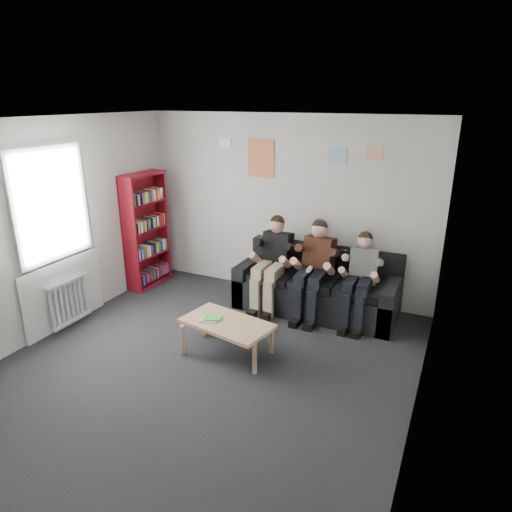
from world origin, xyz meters
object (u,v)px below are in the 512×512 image
Objects in this scene: sofa at (317,289)px; person_left at (272,264)px; coffee_table at (227,326)px; person_middle at (314,270)px; person_right at (359,280)px; bookshelf at (147,230)px.

person_left is at bearing -162.06° from sofa.
person_middle is at bearing 67.46° from coffee_table.
coffee_table is at bearing -140.41° from person_right.
bookshelf reaches higher than person_left.
person_left is at bearing 170.33° from person_right.
person_left is (2.14, 0.04, -0.24)m from bookshelf.
sofa is 1.24× the size of bookshelf.
sofa is at bearing 96.74° from person_middle.
sofa is 2.14× the size of coffee_table.
person_right is (0.63, 0.01, -0.03)m from person_middle.
sofa is 1.68× the size of person_left.
sofa is at bearing 152.57° from person_right.
sofa is 1.67× the size of person_middle.
bookshelf is 3.41m from person_right.
person_right is (1.25, 0.00, -0.03)m from person_left.
bookshelf is 1.35× the size of person_middle.
person_middle is (0.59, 1.41, 0.30)m from coffee_table.
bookshelf is at bearing -175.83° from person_left.
sofa is 2.84m from bookshelf.
coffee_table is 1.89m from person_right.
bookshelf is 1.45× the size of person_right.
coffee_table is at bearing -27.20° from bookshelf.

